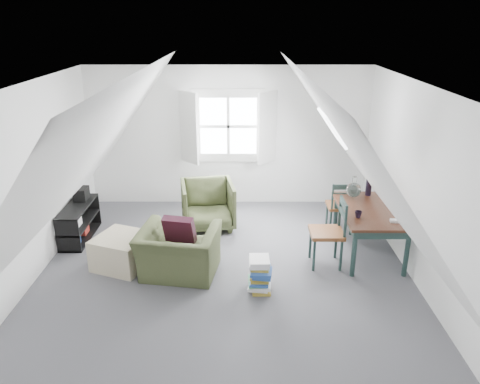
{
  "coord_description": "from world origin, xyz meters",
  "views": [
    {
      "loc": [
        0.22,
        -5.41,
        3.28
      ],
      "look_at": [
        0.21,
        0.6,
        1.01
      ],
      "focal_mm": 35.0,
      "sensor_mm": 36.0,
      "label": 1
    }
  ],
  "objects_px": {
    "dining_table": "(370,215)",
    "media_shelf": "(79,224)",
    "armchair_far": "(208,226)",
    "magazine_stack": "(260,275)",
    "ottoman": "(122,251)",
    "dining_chair_near": "(329,232)",
    "dining_chair_far": "(340,206)",
    "armchair_near": "(180,274)"
  },
  "relations": [
    {
      "from": "dining_table",
      "to": "media_shelf",
      "type": "height_order",
      "value": "dining_table"
    },
    {
      "from": "armchair_far",
      "to": "dining_table",
      "type": "bearing_deg",
      "value": -30.91
    },
    {
      "from": "armchair_far",
      "to": "magazine_stack",
      "type": "height_order",
      "value": "magazine_stack"
    },
    {
      "from": "ottoman",
      "to": "media_shelf",
      "type": "relative_size",
      "value": 0.63
    },
    {
      "from": "dining_chair_near",
      "to": "ottoman",
      "type": "bearing_deg",
      "value": -70.82
    },
    {
      "from": "dining_table",
      "to": "dining_chair_near",
      "type": "relative_size",
      "value": 1.47
    },
    {
      "from": "media_shelf",
      "to": "dining_chair_far",
      "type": "bearing_deg",
      "value": 2.12
    },
    {
      "from": "ottoman",
      "to": "dining_chair_near",
      "type": "xyz_separation_m",
      "value": [
        2.86,
        0.05,
        0.28
      ]
    },
    {
      "from": "dining_chair_far",
      "to": "armchair_far",
      "type": "bearing_deg",
      "value": -2.48
    },
    {
      "from": "ottoman",
      "to": "dining_chair_far",
      "type": "distance_m",
      "value": 3.42
    },
    {
      "from": "magazine_stack",
      "to": "ottoman",
      "type": "bearing_deg",
      "value": 161.9
    },
    {
      "from": "dining_chair_far",
      "to": "magazine_stack",
      "type": "relative_size",
      "value": 1.97
    },
    {
      "from": "magazine_stack",
      "to": "media_shelf",
      "type": "bearing_deg",
      "value": 152.05
    },
    {
      "from": "ottoman",
      "to": "dining_chair_far",
      "type": "height_order",
      "value": "dining_chair_far"
    },
    {
      "from": "armchair_far",
      "to": "dining_chair_near",
      "type": "height_order",
      "value": "dining_chair_near"
    },
    {
      "from": "ottoman",
      "to": "armchair_far",
      "type": "bearing_deg",
      "value": 49.64
    },
    {
      "from": "armchair_far",
      "to": "dining_chair_far",
      "type": "bearing_deg",
      "value": -14.35
    },
    {
      "from": "dining_chair_near",
      "to": "magazine_stack",
      "type": "relative_size",
      "value": 2.21
    },
    {
      "from": "dining_table",
      "to": "magazine_stack",
      "type": "height_order",
      "value": "dining_table"
    },
    {
      "from": "armchair_near",
      "to": "armchair_far",
      "type": "bearing_deg",
      "value": -91.81
    },
    {
      "from": "armchair_near",
      "to": "armchair_far",
      "type": "distance_m",
      "value": 1.55
    },
    {
      "from": "ottoman",
      "to": "dining_table",
      "type": "relative_size",
      "value": 0.47
    },
    {
      "from": "armchair_near",
      "to": "media_shelf",
      "type": "relative_size",
      "value": 0.96
    },
    {
      "from": "armchair_far",
      "to": "ottoman",
      "type": "xyz_separation_m",
      "value": [
        -1.1,
        -1.3,
        0.22
      ]
    },
    {
      "from": "media_shelf",
      "to": "magazine_stack",
      "type": "distance_m",
      "value": 3.13
    },
    {
      "from": "armchair_near",
      "to": "dining_chair_near",
      "type": "height_order",
      "value": "dining_chair_near"
    },
    {
      "from": "dining_chair_near",
      "to": "armchair_near",
      "type": "bearing_deg",
      "value": -64.03
    },
    {
      "from": "dining_chair_far",
      "to": "media_shelf",
      "type": "xyz_separation_m",
      "value": [
        -4.11,
        -0.27,
        -0.2
      ]
    },
    {
      "from": "magazine_stack",
      "to": "armchair_near",
      "type": "bearing_deg",
      "value": 160.08
    },
    {
      "from": "magazine_stack",
      "to": "armchair_far",
      "type": "bearing_deg",
      "value": 112.22
    },
    {
      "from": "armchair_near",
      "to": "magazine_stack",
      "type": "height_order",
      "value": "magazine_stack"
    },
    {
      "from": "dining_chair_near",
      "to": "media_shelf",
      "type": "distance_m",
      "value": 3.84
    },
    {
      "from": "armchair_near",
      "to": "dining_table",
      "type": "height_order",
      "value": "dining_table"
    },
    {
      "from": "dining_table",
      "to": "magazine_stack",
      "type": "distance_m",
      "value": 1.92
    },
    {
      "from": "ottoman",
      "to": "magazine_stack",
      "type": "relative_size",
      "value": 1.53
    },
    {
      "from": "armchair_far",
      "to": "media_shelf",
      "type": "distance_m",
      "value": 2.05
    },
    {
      "from": "dining_table",
      "to": "media_shelf",
      "type": "distance_m",
      "value": 4.41
    },
    {
      "from": "armchair_near",
      "to": "armchair_far",
      "type": "relative_size",
      "value": 1.19
    },
    {
      "from": "armchair_near",
      "to": "dining_table",
      "type": "xyz_separation_m",
      "value": [
        2.67,
        0.59,
        0.61
      ]
    },
    {
      "from": "armchair_far",
      "to": "magazine_stack",
      "type": "distance_m",
      "value": 2.08
    },
    {
      "from": "dining_table",
      "to": "magazine_stack",
      "type": "bearing_deg",
      "value": -151.27
    },
    {
      "from": "armchair_far",
      "to": "ottoman",
      "type": "distance_m",
      "value": 1.72
    }
  ]
}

